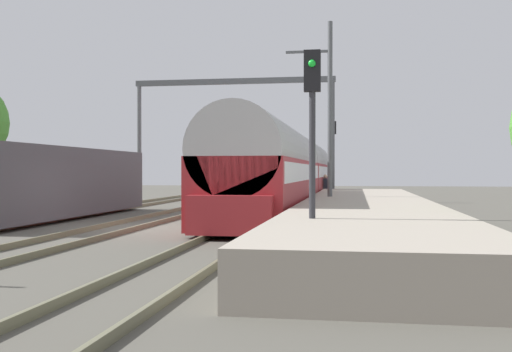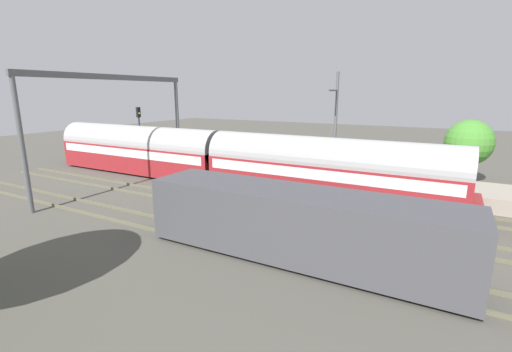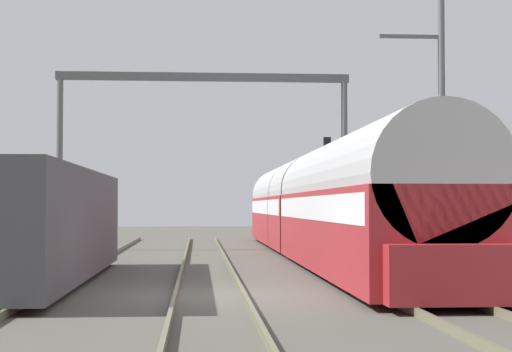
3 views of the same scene
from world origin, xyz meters
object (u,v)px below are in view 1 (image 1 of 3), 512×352
(railway_signal_far, at_px, (334,150))
(freight_car, at_px, (54,182))
(passenger_train, at_px, (291,170))
(railway_signal_near, at_px, (312,124))
(person_crossing, at_px, (325,186))
(catenary_gantry, at_px, (233,113))

(railway_signal_far, bearing_deg, freight_car, -117.99)
(passenger_train, bearing_deg, railway_signal_far, 79.16)
(railway_signal_near, relative_size, railway_signal_far, 0.84)
(freight_car, bearing_deg, railway_signal_near, -41.25)
(railway_signal_near, distance_m, railway_signal_far, 29.58)
(freight_car, bearing_deg, railway_signal_far, 62.01)
(passenger_train, bearing_deg, person_crossing, 69.82)
(freight_car, bearing_deg, person_crossing, 54.24)
(freight_car, height_order, person_crossing, freight_car)
(passenger_train, xyz_separation_m, person_crossing, (1.62, 4.40, -0.94))
(passenger_train, height_order, catenary_gantry, catenary_gantry)
(freight_car, relative_size, railway_signal_near, 2.85)
(passenger_train, height_order, railway_signal_far, railway_signal_far)
(passenger_train, relative_size, person_crossing, 18.99)
(railway_signal_near, height_order, catenary_gantry, catenary_gantry)
(passenger_train, distance_m, railway_signal_far, 10.30)
(railway_signal_near, bearing_deg, catenary_gantry, 105.15)
(railway_signal_far, bearing_deg, person_crossing, -93.05)
(passenger_train, distance_m, person_crossing, 4.79)
(passenger_train, xyz_separation_m, railway_signal_far, (1.92, 10.01, 1.46))
(freight_car, height_order, railway_signal_near, railway_signal_near)
(freight_car, relative_size, catenary_gantry, 1.00)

